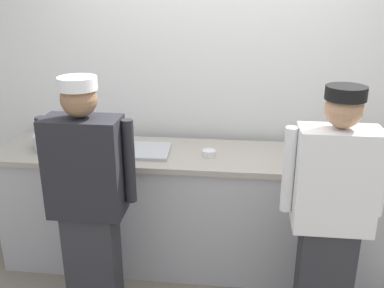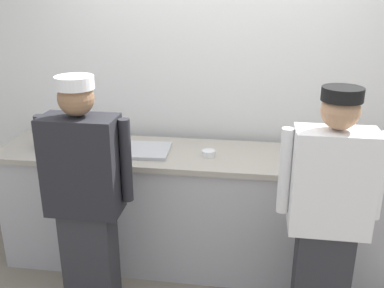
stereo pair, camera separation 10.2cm
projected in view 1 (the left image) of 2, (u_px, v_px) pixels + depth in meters
wall_back at (213, 69)px, 3.44m from camera, size 4.97×0.10×2.95m
prep_counter at (207, 210)px, 3.36m from camera, size 3.17×0.64×0.94m
chef_near_left at (88, 199)px, 2.67m from camera, size 0.59×0.24×1.62m
chef_center at (331, 213)px, 2.53m from camera, size 0.59×0.24×1.60m
plate_stack_front at (303, 153)px, 3.12m from camera, size 0.25×0.25×0.07m
mixing_bowl_steel at (56, 141)px, 3.30m from camera, size 0.33×0.33×0.11m
sheet_tray at (142, 151)px, 3.22m from camera, size 0.42×0.36×0.02m
squeeze_bottle_primary at (382, 145)px, 3.08m from camera, size 0.05×0.05×0.21m
ramekin_green_sauce at (94, 140)px, 3.40m from camera, size 0.11×0.11×0.05m
ramekin_red_sauce at (209, 153)px, 3.15m from camera, size 0.10×0.10×0.04m
chefs_knife at (355, 159)px, 3.08m from camera, size 0.27×0.03×0.02m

